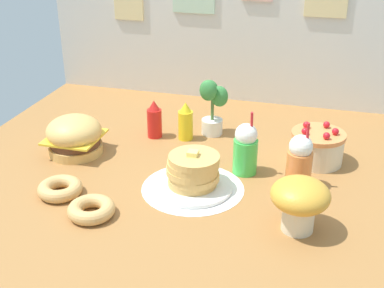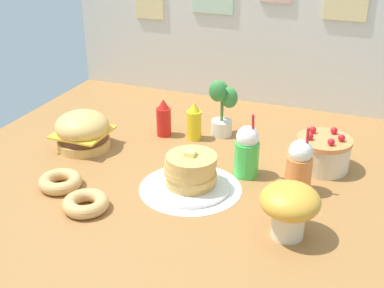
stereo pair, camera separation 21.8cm
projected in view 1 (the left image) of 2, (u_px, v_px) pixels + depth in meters
The scene contains 14 objects.
ground_plane at pixel (173, 178), 2.38m from camera, with size 2.22×2.14×0.02m, color #9E6B38.
back_wall at pixel (225, 21), 3.09m from camera, with size 2.22×0.04×0.98m.
doily_mat at pixel (193, 188), 2.27m from camera, with size 0.45×0.45×0.00m, color white.
burger at pixel (74, 136), 2.55m from camera, with size 0.27×0.27×0.20m.
pancake_stack at pixel (193, 173), 2.24m from camera, with size 0.35×0.35×0.18m.
layer_cake at pixel (317, 147), 2.47m from camera, with size 0.26×0.26×0.19m.
ketchup_bottle at pixel (154, 120), 2.73m from camera, with size 0.08×0.08×0.21m.
mustard_bottle at pixel (186, 122), 2.70m from camera, with size 0.08×0.08×0.21m.
cream_soda_cup at pixel (246, 149), 2.36m from camera, with size 0.11×0.11×0.31m.
orange_float_cup at pixel (299, 161), 2.24m from camera, with size 0.11×0.11×0.31m.
donut_pink_glaze at pixel (60, 188), 2.21m from camera, with size 0.19×0.19×0.06m.
donut_chocolate at pixel (91, 209), 2.07m from camera, with size 0.19×0.19×0.06m.
potted_plant at pixel (212, 105), 2.73m from camera, with size 0.15×0.12×0.32m.
mushroom_stool at pixel (300, 200), 1.94m from camera, with size 0.23×0.23×0.22m.
Camera 1 is at (0.64, -1.98, 1.16)m, focal length 48.05 mm.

